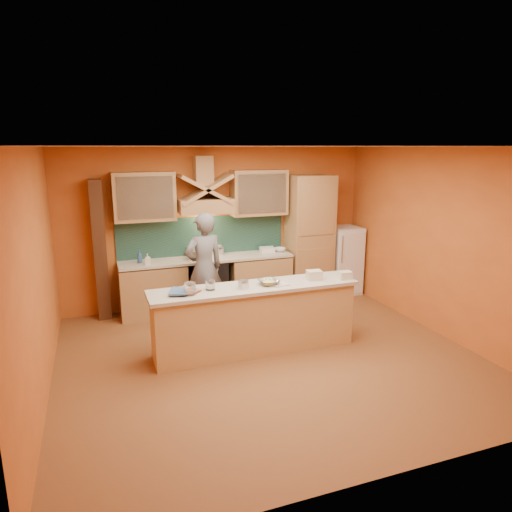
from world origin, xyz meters
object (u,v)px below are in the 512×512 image
object	(u,v)px
stove	(208,284)
person	(204,268)
kitchen_scale	(243,285)
fridge	(343,260)
mixing_bowl	(269,282)

from	to	relation	value
stove	person	world-z (taller)	person
stove	kitchen_scale	bearing A→B (deg)	-89.53
fridge	kitchen_scale	world-z (taller)	fridge
stove	kitchen_scale	distance (m)	2.04
mixing_bowl	kitchen_scale	bearing A→B (deg)	-173.19
fridge	mixing_bowl	bearing A→B (deg)	-140.19
fridge	kitchen_scale	distance (m)	3.34
person	mixing_bowl	world-z (taller)	person
fridge	kitchen_scale	xyz separation A→B (m)	(-2.68, -1.96, 0.34)
stove	mixing_bowl	size ratio (longest dim) A/B	3.21
mixing_bowl	person	bearing A→B (deg)	113.94
person	mixing_bowl	bearing A→B (deg)	101.45
person	kitchen_scale	world-z (taller)	person
stove	fridge	distance (m)	2.71
stove	mixing_bowl	bearing A→B (deg)	-78.29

